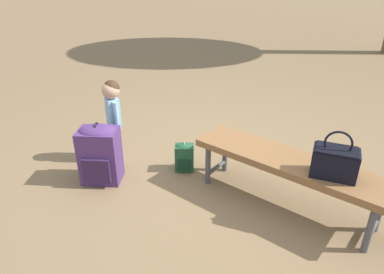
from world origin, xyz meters
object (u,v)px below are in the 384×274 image
(park_bench, at_px, (288,165))
(handbag, at_px, (335,161))
(child_standing, at_px, (113,109))
(backpack_small, at_px, (184,156))
(backpack_large, at_px, (100,152))

(park_bench, bearing_deg, handbag, 164.87)
(child_standing, xyz_separation_m, backpack_small, (-0.72, -0.15, -0.41))
(child_standing, height_order, backpack_large, child_standing)
(backpack_small, bearing_deg, child_standing, 11.78)
(backpack_large, bearing_deg, handbag, -169.56)
(park_bench, height_order, child_standing, child_standing)
(park_bench, distance_m, handbag, 0.40)
(handbag, height_order, backpack_large, handbag)
(handbag, height_order, backpack_small, handbag)
(child_standing, relative_size, backpack_small, 2.78)
(park_bench, xyz_separation_m, handbag, (-0.34, 0.09, 0.18))
(park_bench, relative_size, handbag, 4.47)
(child_standing, bearing_deg, park_bench, -177.60)
(handbag, xyz_separation_m, backpack_large, (1.95, 0.36, -0.28))
(park_bench, relative_size, backpack_large, 2.75)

